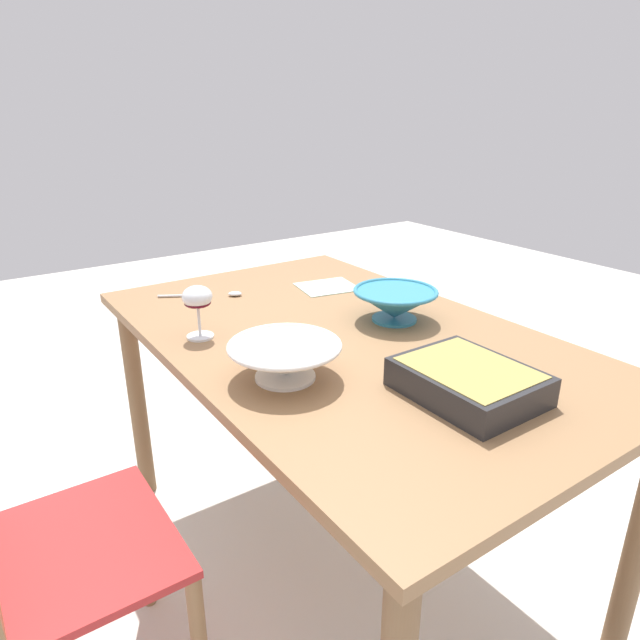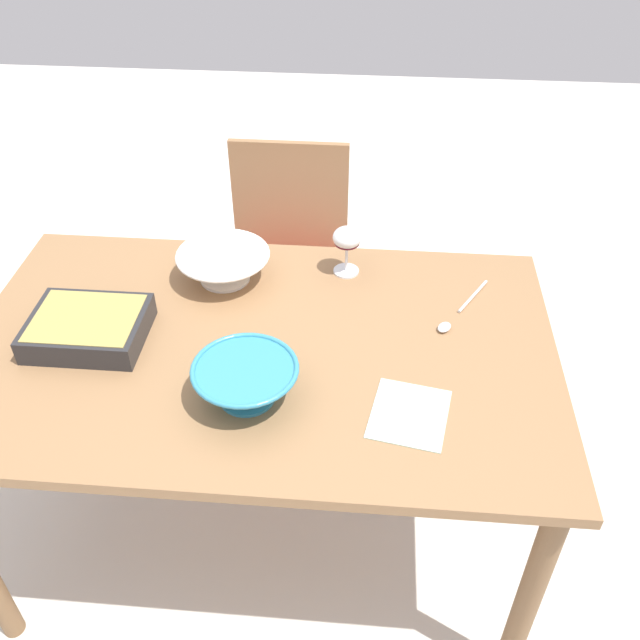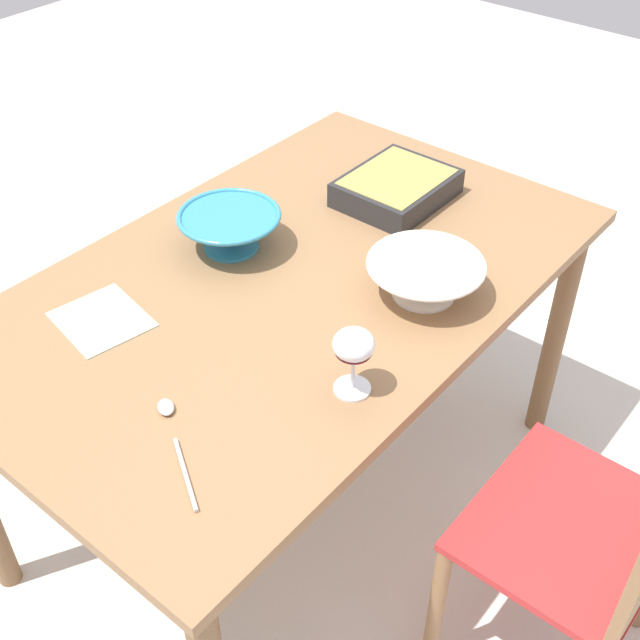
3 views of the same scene
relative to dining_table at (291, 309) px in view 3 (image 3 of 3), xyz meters
The scene contains 9 objects.
ground_plane 0.67m from the dining_table, ahead, with size 8.00×8.00×0.00m, color beige.
dining_table is the anchor object (origin of this frame).
chair 0.83m from the dining_table, 87.62° to the right, with size 0.44×0.38×0.88m.
wine_glass 0.43m from the dining_table, 120.93° to the right, with size 0.08×0.08×0.14m.
casserole_dish 0.45m from the dining_table, ahead, with size 0.28×0.23×0.07m.
mixing_bowl 0.23m from the dining_table, 89.34° to the left, with size 0.24×0.24×0.09m.
small_bowl 0.33m from the dining_table, 62.80° to the right, with size 0.26×0.26×0.09m.
serving_spoon 0.52m from the dining_table, 163.26° to the right, with size 0.15×0.24×0.01m.
napkin 0.43m from the dining_table, 150.73° to the left, with size 0.17×0.19×0.00m, color #B2CCB7.
Camera 3 is at (-1.10, -0.99, 1.86)m, focal length 45.82 mm.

